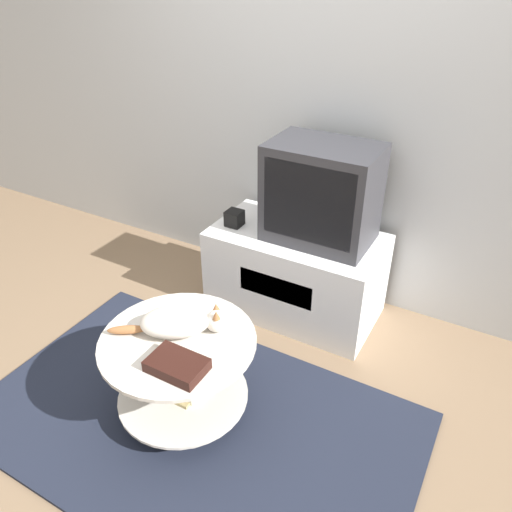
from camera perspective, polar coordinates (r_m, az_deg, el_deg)
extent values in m
plane|color=#7F664C|center=(2.58, -7.04, -18.42)|extent=(12.00, 12.00, 0.00)
cube|color=silver|center=(2.98, 8.09, 18.45)|extent=(8.00, 0.05, 2.60)
cube|color=#1E2333|center=(2.57, -7.06, -18.28)|extent=(2.10, 1.27, 0.02)
cube|color=white|center=(3.08, 4.54, -1.93)|extent=(1.01, 0.55, 0.54)
cube|color=silver|center=(2.84, 2.22, -3.68)|extent=(0.46, 0.01, 0.15)
cube|color=#333338|center=(2.79, 7.54, 7.11)|extent=(0.59, 0.40, 0.56)
cube|color=black|center=(2.63, 5.90, 5.87)|extent=(0.51, 0.01, 0.44)
cube|color=black|center=(3.01, -2.48, 4.34)|extent=(0.09, 0.09, 0.09)
cylinder|color=#B2B2B7|center=(2.61, -8.09, -16.98)|extent=(0.30, 0.30, 0.01)
cylinder|color=#B7B7BC|center=(2.45, -8.48, -13.64)|extent=(0.04, 0.04, 0.44)
cylinder|color=beige|center=(2.53, -8.28, -15.37)|extent=(0.62, 0.62, 0.01)
cylinder|color=beige|center=(2.29, -8.94, -9.58)|extent=(0.71, 0.71, 0.02)
cube|color=beige|center=(2.53, -8.07, -14.49)|extent=(0.18, 0.15, 0.04)
cube|color=tan|center=(2.52, -8.73, -15.11)|extent=(0.18, 0.14, 0.02)
cube|color=black|center=(2.13, -9.01, -12.21)|extent=(0.24, 0.16, 0.05)
ellipsoid|color=silver|center=(2.29, -9.22, -7.42)|extent=(0.37, 0.34, 0.12)
sphere|color=silver|center=(2.28, -4.52, -7.41)|extent=(0.10, 0.10, 0.10)
cone|color=#996038|center=(2.27, -4.58, -5.85)|extent=(0.04, 0.04, 0.04)
cone|color=#996038|center=(2.23, -4.57, -6.75)|extent=(0.04, 0.04, 0.04)
ellipsoid|color=#996038|center=(2.34, -14.51, -8.15)|extent=(0.17, 0.13, 0.04)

